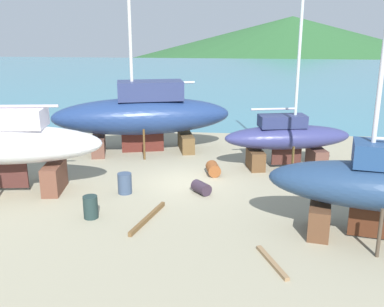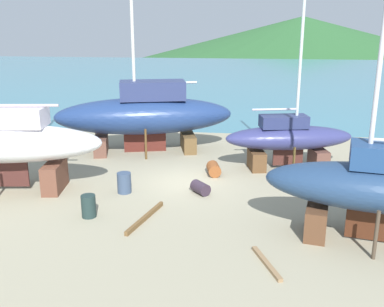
{
  "view_description": "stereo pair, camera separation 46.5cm",
  "coord_description": "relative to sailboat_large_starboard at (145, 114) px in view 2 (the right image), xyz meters",
  "views": [
    {
      "loc": [
        2.35,
        -19.29,
        7.04
      ],
      "look_at": [
        0.28,
        0.13,
        1.35
      ],
      "focal_mm": 41.91,
      "sensor_mm": 36.0,
      "label": 1
    },
    {
      "loc": [
        2.82,
        -19.24,
        7.04
      ],
      "look_at": [
        0.28,
        0.13,
        1.35
      ],
      "focal_mm": 41.91,
      "sensor_mm": 36.0,
      "label": 2
    }
  ],
  "objects": [
    {
      "name": "ground_plane",
      "position": [
        2.98,
        -7.52,
        -2.17
      ],
      "size": [
        50.11,
        50.11,
        0.0
      ],
      "primitive_type": "plane",
      "color": "gray"
    },
    {
      "name": "sea_water",
      "position": [
        2.98,
        37.97,
        -2.17
      ],
      "size": [
        143.22,
        65.93,
        0.01
      ],
      "primitive_type": "cube",
      "color": "teal",
      "rests_on": "ground"
    },
    {
      "name": "headland_hill",
      "position": [
        23.34,
        144.81,
        -2.17
      ],
      "size": [
        148.68,
        148.68,
        18.94
      ],
      "primitive_type": "cone",
      "color": "#2A5C2E",
      "rests_on": "ground"
    },
    {
      "name": "sailboat_large_starboard",
      "position": [
        0.0,
        0.0,
        0.0
      ],
      "size": [
        10.25,
        5.23,
        16.25
      ],
      "rotation": [
        0.0,
        0.0,
        3.4
      ],
      "color": "brown",
      "rests_on": "ground"
    },
    {
      "name": "sailboat_far_slipway",
      "position": [
        -4.65,
        -6.8,
        -0.04
      ],
      "size": [
        8.89,
        3.58,
        12.53
      ],
      "rotation": [
        0.0,
        0.0,
        3.28
      ],
      "color": "brown",
      "rests_on": "ground"
    },
    {
      "name": "sailboat_small_center",
      "position": [
        10.02,
        -9.79,
        -0.24
      ],
      "size": [
        7.54,
        3.51,
        11.62
      ],
      "rotation": [
        0.0,
        0.0,
        2.95
      ],
      "color": "#553522",
      "rests_on": "ground"
    },
    {
      "name": "sailboat_mid_port",
      "position": [
        7.75,
        -2.09,
        -0.59
      ],
      "size": [
        6.59,
        3.07,
        9.65
      ],
      "rotation": [
        0.0,
        0.0,
        0.22
      ],
      "color": "brown",
      "rests_on": "ground"
    },
    {
      "name": "worker",
      "position": [
        1.7,
        5.68,
        -1.34
      ],
      "size": [
        0.36,
        0.49,
        1.61
      ],
      "rotation": [
        0.0,
        0.0,
        3.44
      ],
      "color": "navy",
      "rests_on": "ground"
    },
    {
      "name": "barrel_rust_mid",
      "position": [
        -0.09,
        -9.08,
        -1.74
      ],
      "size": [
        0.64,
        0.64,
        0.86
      ],
      "primitive_type": "cylinder",
      "rotation": [
        0.0,
        0.0,
        2.95
      ],
      "color": "#1F302F",
      "rests_on": "ground"
    },
    {
      "name": "barrel_tipped_left",
      "position": [
        4.17,
        -3.62,
        -1.87
      ],
      "size": [
        0.8,
        1.04,
        0.6
      ],
      "primitive_type": "cylinder",
      "rotation": [
        1.57,
        0.0,
        3.37
      ],
      "color": "brown",
      "rests_on": "ground"
    },
    {
      "name": "barrel_tipped_center",
      "position": [
        0.55,
        -6.45,
        -1.72
      ],
      "size": [
        0.83,
        0.83,
        0.89
      ],
      "primitive_type": "cylinder",
      "rotation": [
        0.0,
        0.0,
        2.59
      ],
      "color": "#364661",
      "rests_on": "ground"
    },
    {
      "name": "barrel_tipped_right",
      "position": [
        3.82,
        -6.14,
        -1.91
      ],
      "size": [
        0.95,
        0.99,
        0.52
      ],
      "primitive_type": "cylinder",
      "rotation": [
        1.57,
        0.0,
        3.84
      ],
      "color": "#322532",
      "rests_on": "ground"
    },
    {
      "name": "barrel_ochre",
      "position": [
        11.83,
        -3.27,
        -1.89
      ],
      "size": [
        0.89,
        0.75,
        0.56
      ],
      "primitive_type": "cylinder",
      "rotation": [
        1.57,
        0.0,
        4.45
      ],
      "color": "maroon",
      "rests_on": "ground"
    },
    {
      "name": "timber_plank_near",
      "position": [
        6.47,
        -11.76,
        -2.11
      ],
      "size": [
        0.89,
        1.93,
        0.11
      ],
      "primitive_type": "cube",
      "rotation": [
        0.0,
        0.0,
        1.95
      ],
      "color": "olive",
      "rests_on": "ground"
    },
    {
      "name": "timber_long_fore",
      "position": [
        2.07,
        -9.06,
        -2.09
      ],
      "size": [
        0.81,
        2.88,
        0.16
      ],
      "primitive_type": "cube",
      "rotation": [
        0.0,
        0.0,
        1.33
      ],
      "color": "brown",
      "rests_on": "ground"
    }
  ]
}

